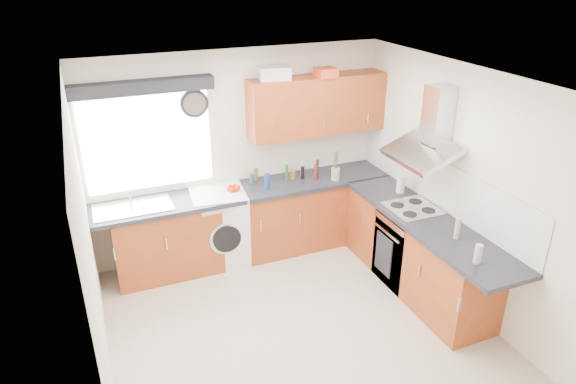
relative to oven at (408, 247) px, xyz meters
name	(u,v)px	position (x,y,z in m)	size (l,w,h in m)	color
ground_plane	(297,326)	(-1.50, -0.30, -0.42)	(3.60, 3.60, 0.00)	beige
ceiling	(300,81)	(-1.50, -0.30, 2.08)	(3.60, 3.60, 0.02)	white
wall_back	(239,154)	(-1.50, 1.50, 0.82)	(3.60, 0.02, 2.50)	silver
wall_front	(414,341)	(-1.50, -2.10, 0.82)	(3.60, 0.02, 2.50)	silver
wall_left	(91,257)	(-3.30, -0.30, 0.82)	(0.02, 3.60, 2.50)	silver
wall_right	(457,187)	(0.30, -0.30, 0.82)	(0.02, 3.60, 2.50)	silver
window	(148,141)	(-2.55, 1.49, 1.12)	(1.40, 0.02, 1.10)	silver
window_blind	(142,87)	(-2.55, 1.40, 1.76)	(1.50, 0.18, 0.14)	black
splashback	(437,182)	(0.29, 0.00, 0.75)	(0.01, 3.00, 0.54)	white
base_cab_back	(241,225)	(-1.60, 1.21, 0.01)	(3.00, 0.58, 0.86)	maroon
base_cab_corner	(356,204)	(0.00, 1.20, 0.01)	(0.60, 0.60, 0.86)	maroon
base_cab_right	(417,253)	(0.01, -0.15, 0.01)	(0.58, 2.10, 0.86)	maroon
worktop_back	(248,191)	(-1.50, 1.20, 0.46)	(3.60, 0.62, 0.05)	black
worktop_right	(429,223)	(0.00, -0.30, 0.46)	(0.62, 2.42, 0.05)	black
sink	(132,205)	(-2.83, 1.20, 0.52)	(0.84, 0.46, 0.10)	silver
oven	(408,247)	(0.00, 0.00, 0.00)	(0.56, 0.58, 0.85)	black
hob_plate	(413,208)	(0.00, 0.00, 0.49)	(0.52, 0.52, 0.01)	silver
extractor_hood	(429,133)	(0.10, 0.00, 1.34)	(0.52, 0.78, 0.66)	silver
upper_cabinets	(317,105)	(-0.55, 1.32, 1.38)	(1.70, 0.35, 0.70)	maroon
washing_machine	(220,227)	(-1.86, 1.22, 0.03)	(0.63, 0.60, 0.92)	silver
wall_clock	(195,104)	(-2.00, 1.46, 1.50)	(0.32, 0.32, 0.04)	black
casserole	(274,73)	(-1.09, 1.35, 1.80)	(0.35, 0.25, 0.15)	silver
storage_box	(326,73)	(-0.50, 1.22, 1.78)	(0.24, 0.20, 0.11)	#C53D1D
utensil_pot	(335,174)	(-0.41, 1.05, 0.56)	(0.11, 0.11, 0.15)	gray
kitchen_roll	(401,184)	(0.12, 0.43, 0.59)	(0.10, 0.10, 0.21)	silver
tomato_cluster	(233,188)	(-1.67, 1.21, 0.52)	(0.14, 0.14, 0.06)	red
jar_0	(316,172)	(-0.63, 1.15, 0.58)	(0.04, 0.04, 0.20)	maroon
jar_1	(252,179)	(-1.41, 1.32, 0.55)	(0.05, 0.05, 0.13)	navy
jar_2	(303,173)	(-0.77, 1.23, 0.56)	(0.04, 0.04, 0.16)	black
jar_3	(267,181)	(-1.28, 1.12, 0.58)	(0.07, 0.07, 0.19)	navy
jar_4	(292,175)	(-0.89, 1.28, 0.54)	(0.07, 0.07, 0.11)	brown
jar_5	(256,175)	(-1.33, 1.40, 0.56)	(0.06, 0.06, 0.16)	brown
jar_6	(287,173)	(-0.97, 1.27, 0.58)	(0.04, 0.04, 0.20)	#234F1C
jar_7	(317,169)	(-0.61, 1.15, 0.61)	(0.04, 0.04, 0.25)	black
jar_8	(303,168)	(-0.74, 1.30, 0.59)	(0.05, 0.05, 0.22)	#AEA394
bottle_0	(478,254)	(-0.10, -1.13, 0.58)	(0.07, 0.07, 0.18)	#BCB5A0
bottle_1	(457,228)	(0.02, -0.70, 0.60)	(0.05, 0.05, 0.22)	#B0A496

